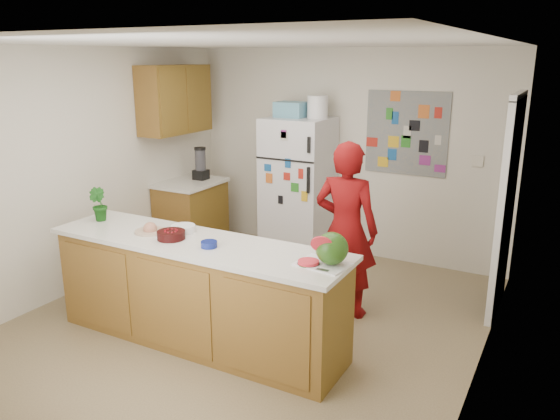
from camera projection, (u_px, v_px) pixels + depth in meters
The scene contains 26 objects.
floor at pixel (249, 323), 5.10m from camera, with size 4.00×4.50×0.02m, color brown.
wall_back at pixel (345, 154), 6.67m from camera, with size 4.00×0.02×2.50m, color beige.
wall_left at pixel (84, 170), 5.69m from camera, with size 0.02×4.50×2.50m, color beige.
wall_right at pixel (490, 225), 3.83m from camera, with size 0.02×4.50×2.50m, color beige.
ceiling at pixel (245, 42), 4.42m from camera, with size 4.00×4.50×0.02m, color white.
doorway at pixel (508, 208), 5.13m from camera, with size 0.03×0.85×2.04m, color black.
peninsula_base at pixel (198, 294), 4.65m from camera, with size 2.60×0.62×0.88m, color brown.
peninsula_top at pixel (196, 243), 4.52m from camera, with size 2.68×0.70×0.04m, color silver.
side_counter_base at pixel (192, 218), 6.90m from camera, with size 0.60×0.80×0.86m, color brown.
side_counter_top at pixel (190, 183), 6.78m from camera, with size 0.64×0.84×0.04m, color silver.
upper_cabinets at pixel (175, 99), 6.52m from camera, with size 0.35×1.00×0.80m, color brown.
refrigerator at pixel (298, 188), 6.66m from camera, with size 0.75×0.70×1.70m, color silver.
fridge_top_bin at pixel (291, 110), 6.45m from camera, with size 0.35×0.28×0.18m, color #5999B2.
photo_collage at pixel (407, 133), 6.22m from camera, with size 0.95×0.01×0.95m, color slate.
person at pixel (346, 230), 5.08m from camera, with size 0.61×0.40×1.67m, color #6B090A.
blender_appliance at pixel (201, 164), 6.84m from camera, with size 0.13×0.13×0.38m, color black.
cutting_board at pixel (323, 264), 3.99m from camera, with size 0.37×0.28×0.01m, color white.
watermelon at pixel (332, 248), 3.95m from camera, with size 0.24×0.24×0.24m, color #245612.
watermelon_slice at pixel (308, 262), 3.99m from camera, with size 0.16×0.16×0.02m, color red.
cherry_bowl at pixel (171, 235), 4.56m from camera, with size 0.24×0.24×0.07m, color black.
white_bowl at pixel (183, 229), 4.75m from camera, with size 0.21×0.21×0.06m, color silver.
cobalt_bowl at pixel (209, 244), 4.36m from camera, with size 0.13×0.13×0.05m, color navy.
plate at pixel (150, 231), 4.74m from camera, with size 0.27×0.27×0.02m, color #BAAF8D.
paper_towel at pixel (168, 236), 4.62m from camera, with size 0.16×0.14×0.02m, color silver.
keys at pixel (323, 271), 3.88m from camera, with size 0.10×0.04×0.01m, color gray.
potted_plant at pixel (98, 204), 5.05m from camera, with size 0.17×0.14×0.31m, color #0E3A12.
Camera 1 is at (2.47, -3.92, 2.39)m, focal length 35.00 mm.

